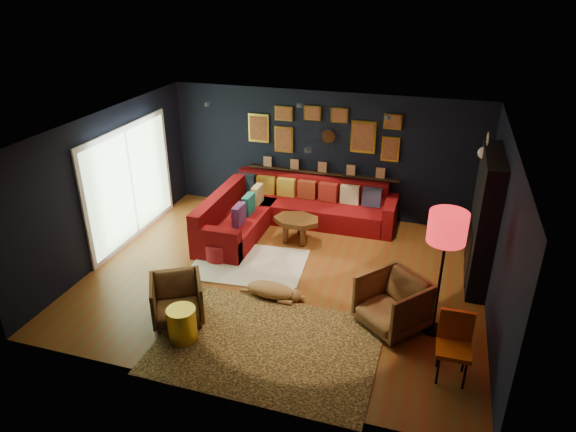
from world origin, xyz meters
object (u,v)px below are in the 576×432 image
(armchair_right, at_px, (393,301))
(orange_chair, at_px, (455,340))
(coffee_table, at_px, (297,223))
(armchair_left, at_px, (177,298))
(sectional, at_px, (282,212))
(pouf, at_px, (218,251))
(dog, at_px, (271,287))
(gold_stool, at_px, (182,325))
(floor_lamp, at_px, (447,232))

(armchair_right, height_order, orange_chair, orange_chair)
(coffee_table, relative_size, armchair_left, 1.24)
(sectional, height_order, orange_chair, orange_chair)
(pouf, distance_m, dog, 1.55)
(orange_chair, distance_m, dog, 2.94)
(gold_stool, height_order, dog, gold_stool)
(sectional, relative_size, gold_stool, 6.70)
(coffee_table, xyz_separation_m, floor_lamp, (2.65, -2.07, 1.21))
(coffee_table, distance_m, gold_stool, 3.38)
(sectional, distance_m, orange_chair, 4.80)
(orange_chair, bearing_deg, sectional, 133.56)
(coffee_table, relative_size, pouf, 2.01)
(armchair_right, bearing_deg, sectional, 173.43)
(floor_lamp, bearing_deg, orange_chair, -73.60)
(armchair_left, relative_size, floor_lamp, 0.40)
(sectional, xyz_separation_m, pouf, (-0.69, -1.61, -0.14))
(armchair_left, relative_size, armchair_right, 0.87)
(armchair_right, distance_m, dog, 1.94)
(armchair_left, bearing_deg, armchair_right, -16.47)
(sectional, bearing_deg, orange_chair, -45.50)
(pouf, xyz_separation_m, floor_lamp, (3.80, -0.97, 1.42))
(coffee_table, bearing_deg, sectional, 132.21)
(sectional, relative_size, armchair_right, 3.92)
(pouf, bearing_deg, armchair_left, -85.24)
(armchair_left, height_order, dog, armchair_left)
(armchair_right, bearing_deg, dog, -145.28)
(orange_chair, bearing_deg, pouf, 154.93)
(orange_chair, bearing_deg, armchair_left, 178.76)
(pouf, bearing_deg, orange_chair, -24.14)
(sectional, height_order, pouf, sectional)
(orange_chair, relative_size, dog, 0.84)
(gold_stool, height_order, orange_chair, orange_chair)
(coffee_table, height_order, armchair_right, armchair_right)
(sectional, distance_m, pouf, 1.75)
(dog, bearing_deg, armchair_right, -2.34)
(armchair_right, bearing_deg, pouf, -158.09)
(armchair_right, distance_m, gold_stool, 3.01)
(gold_stool, distance_m, floor_lamp, 3.82)
(pouf, bearing_deg, sectional, 66.91)
(coffee_table, relative_size, orange_chair, 1.03)
(pouf, height_order, dog, dog)
(floor_lamp, bearing_deg, dog, 177.60)
(floor_lamp, bearing_deg, coffee_table, 142.05)
(coffee_table, height_order, armchair_left, armchair_left)
(gold_stool, bearing_deg, armchair_left, 125.37)
(gold_stool, relative_size, floor_lamp, 0.27)
(armchair_right, relative_size, floor_lamp, 0.46)
(armchair_left, bearing_deg, gold_stool, -85.07)
(sectional, xyz_separation_m, gold_stool, (-0.24, -3.82, -0.07))
(pouf, distance_m, orange_chair, 4.45)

